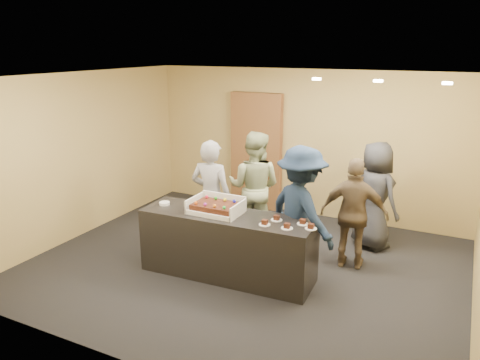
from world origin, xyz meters
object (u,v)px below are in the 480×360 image
Objects in this scene: plate_stack at (164,203)px; person_navy_man at (301,212)px; person_brown_extra at (354,214)px; person_sage_man at (254,187)px; cake_box at (217,209)px; person_server_grey at (211,197)px; serving_counter at (227,245)px; sheet_cake at (216,206)px; person_dark_suit at (375,196)px; storage_cabinet at (256,151)px.

person_navy_man is (1.88, 0.52, -0.00)m from plate_stack.
person_navy_man is 0.83m from person_brown_extra.
cake_box is at bearing 83.38° from person_sage_man.
person_navy_man is at bearing 170.56° from person_server_grey.
sheet_cake is at bearing 177.40° from serving_counter.
person_server_grey is 1.10× the size of person_brown_extra.
person_server_grey is at bearing 4.92° from person_brown_extra.
plate_stack is 0.09× the size of person_dark_suit.
person_sage_man reaches higher than sheet_cake.
person_sage_man is at bearing 50.99° from person_dark_suit.
person_sage_man is (-0.03, 1.30, -0.09)m from sheet_cake.
person_server_grey is 1.04× the size of person_dark_suit.
serving_counter is 1.10m from plate_stack.
person_navy_man is 1.58m from person_dark_suit.
person_brown_extra is at bearing 32.59° from serving_counter.
storage_cabinet is at bearing 103.57° from sheet_cake.
sheet_cake is (0.67, -2.80, -0.13)m from storage_cabinet.
person_navy_man is at bearing 23.44° from cake_box.
person_dark_suit is at bearing -85.43° from person_navy_man.
person_server_grey is at bearing 124.89° from sheet_cake.
sheet_cake reaches higher than plate_stack.
plate_stack is at bearing 51.80° from person_server_grey.
person_brown_extra is (2.33, -1.75, -0.32)m from storage_cabinet.
plate_stack is (-0.83, -0.06, -0.03)m from cake_box.
person_navy_man is 1.08× the size of person_dark_suit.
person_server_grey is at bearing 27.20° from person_navy_man.
person_dark_suit is at bearing 36.61° from plate_stack.
person_server_grey is at bearing 56.90° from plate_stack.
person_sage_man reaches higher than person_server_grey.
person_navy_man reaches higher than serving_counter.
serving_counter is at bearing 90.83° from person_sage_man.
person_dark_suit is (1.77, 1.86, -0.10)m from cake_box.
person_server_grey is (-0.59, 0.59, 0.43)m from serving_counter.
serving_counter is 0.57m from sheet_cake.
person_brown_extra is at bearing 163.50° from person_sage_man.
person_brown_extra is (2.48, 1.08, -0.11)m from plate_stack.
storage_cabinet reaches higher than serving_counter.
person_brown_extra is at bearing 23.58° from plate_stack.
person_sage_man reaches higher than person_brown_extra.
sheet_cake is (-0.00, -0.03, 0.05)m from cake_box.
plate_stack is 0.09× the size of person_server_grey.
person_sage_man is at bearing 59.13° from plate_stack.
cake_box reaches higher than plate_stack.
sheet_cake is 3.98× the size of plate_stack.
cake_box is 0.40× the size of person_server_grey.
person_brown_extra reaches higher than cake_box.
sheet_cake is 0.33× the size of person_sage_man.
person_server_grey is 2.54m from person_dark_suit.
sheet_cake is at bearing 2.58° from plate_stack.
person_navy_man reaches higher than person_server_grey.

